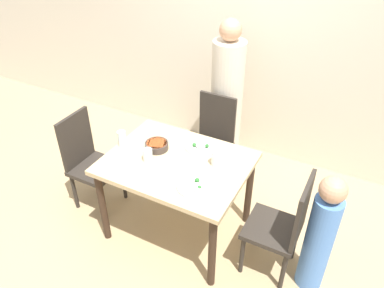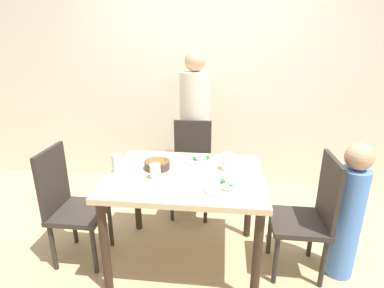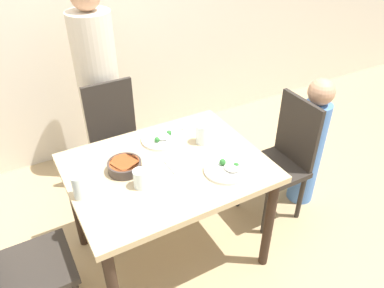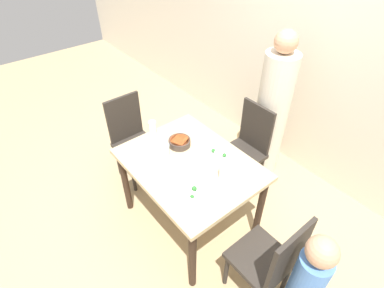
{
  "view_description": "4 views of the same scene",
  "coord_description": "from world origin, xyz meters",
  "px_view_note": "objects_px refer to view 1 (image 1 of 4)",
  "views": [
    {
      "loc": [
        1.22,
        -2.05,
        2.58
      ],
      "look_at": [
        0.1,
        0.08,
        0.91
      ],
      "focal_mm": 35.0,
      "sensor_mm": 36.0,
      "label": 1
    },
    {
      "loc": [
        0.27,
        -1.99,
        1.7
      ],
      "look_at": [
        0.04,
        0.06,
        0.98
      ],
      "focal_mm": 28.0,
      "sensor_mm": 36.0,
      "label": 2
    },
    {
      "loc": [
        -0.72,
        -1.58,
        2.12
      ],
      "look_at": [
        0.14,
        -0.04,
        0.9
      ],
      "focal_mm": 35.0,
      "sensor_mm": 36.0,
      "label": 3
    },
    {
      "loc": [
        1.42,
        -1.12,
        2.46
      ],
      "look_at": [
        -0.06,
        0.08,
        0.88
      ],
      "focal_mm": 28.0,
      "sensor_mm": 36.0,
      "label": 4
    }
  ],
  "objects_px": {
    "person_child": "(320,236)",
    "bowl_curry": "(157,145)",
    "person_adult": "(226,103)",
    "glass_water_tall": "(122,139)",
    "chair_adult_spot": "(212,139)",
    "chair_child_spot": "(283,225)",
    "plate_rice_adult": "(195,186)"
  },
  "relations": [
    {
      "from": "person_child",
      "to": "chair_child_spot",
      "type": "bearing_deg",
      "value": 180.0
    },
    {
      "from": "chair_adult_spot",
      "to": "plate_rice_adult",
      "type": "height_order",
      "value": "chair_adult_spot"
    },
    {
      "from": "person_adult",
      "to": "person_child",
      "type": "bearing_deg",
      "value": -42.29
    },
    {
      "from": "person_child",
      "to": "glass_water_tall",
      "type": "xyz_separation_m",
      "value": [
        -1.69,
        -0.02,
        0.32
      ]
    },
    {
      "from": "person_adult",
      "to": "glass_water_tall",
      "type": "xyz_separation_m",
      "value": [
        -0.46,
        -1.13,
        0.09
      ]
    },
    {
      "from": "chair_child_spot",
      "to": "person_child",
      "type": "bearing_deg",
      "value": 90.0
    },
    {
      "from": "person_child",
      "to": "glass_water_tall",
      "type": "relative_size",
      "value": 7.7
    },
    {
      "from": "chair_child_spot",
      "to": "person_child",
      "type": "relative_size",
      "value": 0.9
    },
    {
      "from": "bowl_curry",
      "to": "plate_rice_adult",
      "type": "height_order",
      "value": "bowl_curry"
    },
    {
      "from": "person_child",
      "to": "bowl_curry",
      "type": "distance_m",
      "value": 1.44
    },
    {
      "from": "chair_adult_spot",
      "to": "bowl_curry",
      "type": "distance_m",
      "value": 0.8
    },
    {
      "from": "chair_child_spot",
      "to": "plate_rice_adult",
      "type": "bearing_deg",
      "value": -71.6
    },
    {
      "from": "chair_adult_spot",
      "to": "bowl_curry",
      "type": "relative_size",
      "value": 4.84
    },
    {
      "from": "person_child",
      "to": "plate_rice_adult",
      "type": "distance_m",
      "value": 0.96
    },
    {
      "from": "chair_child_spot",
      "to": "glass_water_tall",
      "type": "relative_size",
      "value": 6.9
    },
    {
      "from": "plate_rice_adult",
      "to": "glass_water_tall",
      "type": "height_order",
      "value": "glass_water_tall"
    },
    {
      "from": "plate_rice_adult",
      "to": "glass_water_tall",
      "type": "xyz_separation_m",
      "value": [
        -0.79,
        0.2,
        0.05
      ]
    },
    {
      "from": "person_child",
      "to": "chair_adult_spot",
      "type": "bearing_deg",
      "value": 147.25
    },
    {
      "from": "chair_child_spot",
      "to": "glass_water_tall",
      "type": "distance_m",
      "value": 1.47
    },
    {
      "from": "chair_adult_spot",
      "to": "person_child",
      "type": "relative_size",
      "value": 0.9
    },
    {
      "from": "person_adult",
      "to": "glass_water_tall",
      "type": "height_order",
      "value": "person_adult"
    },
    {
      "from": "person_child",
      "to": "plate_rice_adult",
      "type": "relative_size",
      "value": 4.08
    },
    {
      "from": "glass_water_tall",
      "to": "chair_adult_spot",
      "type": "bearing_deg",
      "value": 60.05
    },
    {
      "from": "person_child",
      "to": "bowl_curry",
      "type": "bearing_deg",
      "value": 176.81
    },
    {
      "from": "chair_adult_spot",
      "to": "glass_water_tall",
      "type": "height_order",
      "value": "chair_adult_spot"
    },
    {
      "from": "chair_child_spot",
      "to": "bowl_curry",
      "type": "bearing_deg",
      "value": -93.93
    },
    {
      "from": "plate_rice_adult",
      "to": "chair_adult_spot",
      "type": "bearing_deg",
      "value": 108.15
    },
    {
      "from": "bowl_curry",
      "to": "plate_rice_adult",
      "type": "relative_size",
      "value": 0.76
    },
    {
      "from": "chair_child_spot",
      "to": "person_adult",
      "type": "distance_m",
      "value": 1.5
    },
    {
      "from": "chair_child_spot",
      "to": "plate_rice_adult",
      "type": "xyz_separation_m",
      "value": [
        -0.63,
        -0.21,
        0.29
      ]
    },
    {
      "from": "chair_adult_spot",
      "to": "plate_rice_adult",
      "type": "bearing_deg",
      "value": -71.85
    },
    {
      "from": "person_adult",
      "to": "bowl_curry",
      "type": "relative_size",
      "value": 8.26
    }
  ]
}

